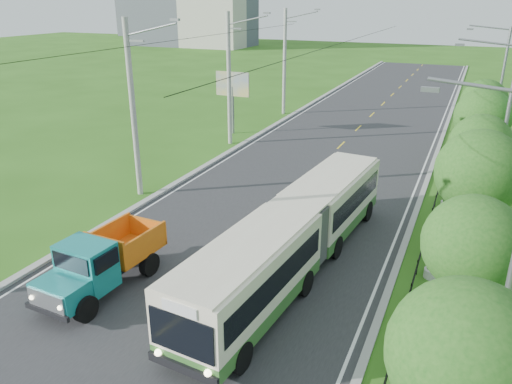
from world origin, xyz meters
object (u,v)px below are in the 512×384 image
Objects in this scene: tree_fifth at (483,119)px; bus at (295,233)px; planter_far at (456,163)px; pole_near at (133,109)px; tree_second at (474,248)px; pole_mid at (229,79)px; dump_truck at (102,259)px; planter_mid at (447,204)px; tree_front at (467,360)px; tree_third at (480,176)px; tree_back at (484,105)px; tree_fourth at (481,148)px; pole_far at (285,62)px; streetlight_near at (512,242)px; streetlight_far at (499,84)px; planter_near at (432,271)px; streetlight_mid at (502,126)px.

bus is (-6.72, -15.96, -2.04)m from tree_fifth.
pole_near is at bearing -142.37° from planter_far.
pole_mid is at bearing 133.85° from tree_second.
pole_mid is 18.18m from tree_fifth.
tree_second is 0.93× the size of dump_truck.
planter_mid is (16.86, 5.00, -4.81)m from pole_near.
tree_front is 18.23m from planter_mid.
tree_second is 7.91× the size of planter_mid.
pole_near is 14.93× the size of planter_far.
tree_third is (18.12, -12.86, -1.11)m from pole_mid.
tree_second is 18.00m from tree_fifth.
tree_back reaches higher than planter_far.
pole_mid reaches higher than bus.
tree_third reaches higher than tree_fourth.
pole_far reaches higher than bus.
tree_fourth is 0.60× the size of streetlight_near.
planter_far is (-1.26, -4.14, -3.37)m from tree_back.
pole_mid reaches higher than streetlight_far.
tree_third is (18.12, -24.86, -1.11)m from pole_far.
tree_front reaches higher than tree_fourth.
streetlight_near reaches higher than tree_fourth.
pole_mid reaches higher than tree_second.
tree_back reaches higher than bus.
tree_fifth reaches higher than planter_far.
streetlight_far is (0.79, 13.86, 1.32)m from tree_fourth.
tree_back is 20.46m from planter_near.
tree_third is at bearing -77.90° from planter_mid.
tree_back is 8.21× the size of planter_mid.
tree_third is 4.46m from planter_near.
planter_far is at bearing 65.07° from dump_truck.
dump_truck is at bearing -170.03° from tree_second.
streetlight_far is at bearing 20.32° from pole_mid.
pole_near is 1.72× the size of tree_fifth.
streetlight_near is 0.57× the size of bus.
bus is (-6.72, -9.96, -1.77)m from tree_fourth.
tree_third is (0.00, 6.00, 0.47)m from tree_second.
tree_front is 17.92m from streetlight_mid.
pole_mid is 1.79× the size of tree_front.
tree_third is 0.38× the size of bus.
planter_near is 1.00× the size of planter_far.
pole_near is at bearing 159.26° from tree_second.
streetlight_mid reaches higher than bus.
planter_mid is at bearing -98.30° from streetlight_far.
tree_third is at bearing 35.61° from dump_truck.
pole_mid is 22.25m from tree_third.
planter_near is (-2.04, -22.00, -4.62)m from streetlight_far.
streetlight_near is at bearing -81.70° from planter_mid.
pole_far is at bearing 131.59° from planter_mid.
tree_fourth is 1.54m from streetlight_mid.
planter_near is at bearing -90.00° from planter_far.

